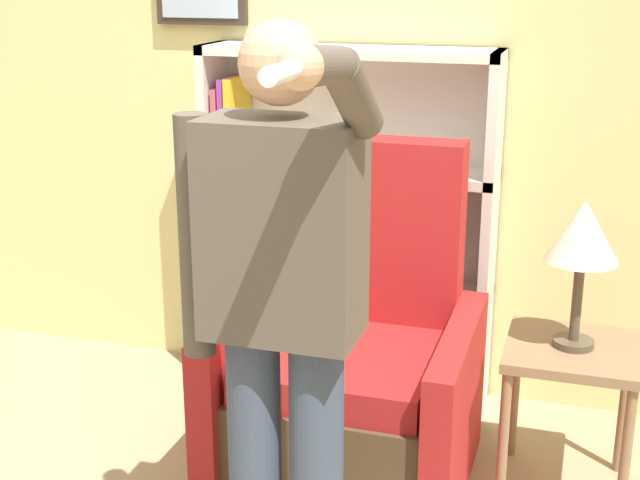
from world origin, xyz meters
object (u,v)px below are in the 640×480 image
person_standing (281,306)px  side_table (571,371)px  bookcase (327,231)px  table_lamp (583,237)px  armchair (352,376)px

person_standing → side_table: 1.29m
bookcase → side_table: 1.23m
person_standing → table_lamp: (0.74, 0.93, -0.01)m
bookcase → table_lamp: 1.22m
table_lamp → bookcase: bearing=152.6°
bookcase → person_standing: (0.33, -1.48, 0.24)m
armchair → side_table: 0.79m
person_standing → side_table: size_ratio=3.01×
side_table → bookcase: bearing=152.6°
person_standing → table_lamp: person_standing is taller
table_lamp → side_table: bearing=0.0°
armchair → table_lamp: armchair is taller
person_standing → armchair: bearing=92.5°
bookcase → armchair: (0.29, -0.62, -0.36)m
person_standing → side_table: (0.74, 0.93, -0.50)m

